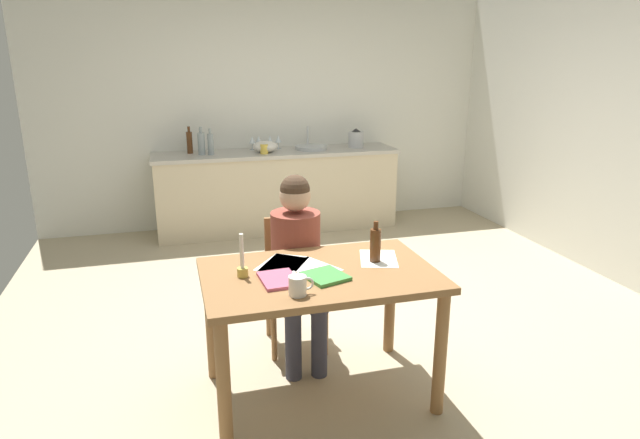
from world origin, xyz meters
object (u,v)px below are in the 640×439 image
(coffee_mug, at_px, (298,286))
(teacup_on_counter, at_px, (264,149))
(sink_unit, at_px, (311,147))
(dining_table, at_px, (319,291))
(wine_glass_back_left, at_px, (259,140))
(wine_glass_back_right, at_px, (252,140))
(wine_glass_near_sink, at_px, (278,139))
(wine_glass_by_kettle, at_px, (270,139))
(bottle_vinegar, at_px, (201,143))
(bottle_oil, at_px, (190,142))
(stovetop_kettle, at_px, (356,139))
(chair_at_table, at_px, (294,276))
(mixing_bowl, at_px, (265,147))
(candlestick, at_px, (242,265))
(book_cookery, at_px, (279,279))
(book_magazine, at_px, (325,276))
(bottle_wine_red, at_px, (211,144))
(person_seated, at_px, (297,256))
(wine_bottle_on_table, at_px, (375,245))

(coffee_mug, relative_size, teacup_on_counter, 1.04)
(sink_unit, bearing_deg, teacup_on_counter, -164.66)
(dining_table, relative_size, teacup_on_counter, 10.35)
(wine_glass_back_left, xyz_separation_m, wine_glass_back_right, (-0.07, 0.00, 0.00))
(wine_glass_near_sink, xyz_separation_m, wine_glass_by_kettle, (-0.10, 0.00, 0.00))
(bottle_vinegar, height_order, wine_glass_back_right, bottle_vinegar)
(bottle_oil, distance_m, stovetop_kettle, 1.87)
(dining_table, distance_m, bottle_vinegar, 3.27)
(stovetop_kettle, bearing_deg, wine_glass_by_kettle, 171.28)
(chair_at_table, relative_size, mixing_bowl, 3.16)
(bottle_oil, xyz_separation_m, wine_glass_by_kettle, (0.89, 0.05, -0.01))
(bottle_vinegar, bearing_deg, chair_at_table, -81.06)
(bottle_oil, bearing_deg, wine_glass_back_left, 4.07)
(candlestick, distance_m, book_cookery, 0.21)
(wine_glass_near_sink, relative_size, wine_glass_back_right, 1.00)
(book_magazine, bearing_deg, bottle_vinegar, 79.67)
(sink_unit, xyz_separation_m, bottle_wine_red, (-1.12, -0.07, 0.10))
(mixing_bowl, distance_m, wine_glass_by_kettle, 0.22)
(person_seated, height_order, sink_unit, person_seated)
(chair_at_table, bearing_deg, wine_glass_back_right, 86.54)
(stovetop_kettle, bearing_deg, wine_glass_back_right, 172.75)
(wine_glass_by_kettle, height_order, wine_glass_back_left, same)
(wine_glass_by_kettle, bearing_deg, bottle_oil, -176.52)
(wine_glass_by_kettle, distance_m, wine_glass_back_right, 0.20)
(book_cookery, bearing_deg, mixing_bowl, 77.20)
(sink_unit, bearing_deg, wine_glass_back_right, 167.27)
(wine_glass_near_sink, distance_m, wine_glass_back_right, 0.30)
(book_magazine, bearing_deg, candlestick, 144.66)
(bottle_oil, height_order, mixing_bowl, bottle_oil)
(dining_table, distance_m, bottle_wine_red, 3.23)
(wine_bottle_on_table, height_order, bottle_vinegar, bottle_vinegar)
(wine_bottle_on_table, bearing_deg, bottle_oil, 104.84)
(dining_table, bearing_deg, sink_unit, 75.94)
(coffee_mug, bearing_deg, dining_table, 55.31)
(bottle_vinegar, xyz_separation_m, mixing_bowl, (0.68, -0.01, -0.06))
(bottle_wine_red, relative_size, wine_glass_by_kettle, 1.81)
(bottle_oil, relative_size, mixing_bowl, 1.06)
(bottle_wine_red, distance_m, stovetop_kettle, 1.66)
(teacup_on_counter, bearing_deg, coffee_mug, -97.41)
(wine_bottle_on_table, relative_size, wine_glass_by_kettle, 1.57)
(chair_at_table, height_order, wine_glass_back_left, wine_glass_back_left)
(person_seated, relative_size, wine_glass_back_left, 7.76)
(chair_at_table, bearing_deg, bottle_wine_red, 96.97)
(book_cookery, bearing_deg, person_seated, 63.75)
(wine_glass_near_sink, bearing_deg, stovetop_kettle, -9.67)
(person_seated, distance_m, mixing_bowl, 2.74)
(person_seated, bearing_deg, wine_bottle_on_table, -50.48)
(stovetop_kettle, distance_m, wine_glass_by_kettle, 0.99)
(sink_unit, relative_size, stovetop_kettle, 1.64)
(dining_table, relative_size, mixing_bowl, 4.68)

